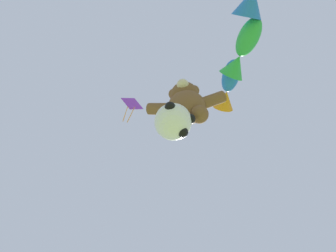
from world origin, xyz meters
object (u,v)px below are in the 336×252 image
(fish_kite_emerald, at_px, (242,52))
(soccer_ball_kite, at_px, (173,122))
(fish_kite_cobalt, at_px, (228,88))
(diamond_kite, at_px, (132,105))
(teddy_bear_kite, at_px, (186,103))

(fish_kite_emerald, bearing_deg, soccer_ball_kite, 166.45)
(soccer_ball_kite, distance_m, fish_kite_cobalt, 4.77)
(soccer_ball_kite, relative_size, diamond_kite, 0.33)
(soccer_ball_kite, xyz_separation_m, fish_kite_cobalt, (2.13, 0.85, 4.18))
(teddy_bear_kite, xyz_separation_m, soccer_ball_kite, (-0.38, -0.07, -1.28))
(fish_kite_emerald, bearing_deg, diamond_kite, 156.66)
(diamond_kite, bearing_deg, teddy_bear_kite, -28.20)
(fish_kite_cobalt, bearing_deg, diamond_kite, 172.41)
(teddy_bear_kite, distance_m, fish_kite_emerald, 3.22)
(teddy_bear_kite, bearing_deg, fish_kite_cobalt, 23.93)
(teddy_bear_kite, distance_m, fish_kite_cobalt, 3.48)
(fish_kite_cobalt, xyz_separation_m, fish_kite_emerald, (0.46, -1.47, -0.68))
(teddy_bear_kite, height_order, fish_kite_emerald, fish_kite_emerald)
(teddy_bear_kite, relative_size, soccer_ball_kite, 2.31)
(fish_kite_cobalt, relative_size, diamond_kite, 0.69)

